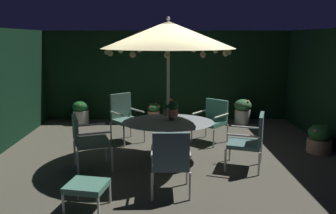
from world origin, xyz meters
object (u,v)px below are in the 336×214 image
object	(u,v)px
patio_chair_north	(251,138)
potted_plant_right_far	(243,111)
centerpiece_planter	(170,108)
patio_chair_southeast	(86,138)
patio_umbrella	(168,35)
potted_plant_back_center	(319,139)
patio_dining_table	(168,128)
patio_chair_northeast	(212,118)
patio_chair_south	(171,159)
potted_plant_left_near	(81,112)
ottoman_footrest	(87,187)
patio_chair_east	(125,115)
potted_plant_back_left	(154,113)

from	to	relation	value
patio_chair_north	potted_plant_right_far	distance (m)	3.25
centerpiece_planter	patio_chair_southeast	world-z (taller)	centerpiece_planter
patio_umbrella	potted_plant_back_center	xyz separation A→B (m)	(3.04, 0.34, -2.03)
potted_plant_back_center	patio_dining_table	bearing A→B (deg)	-173.57
patio_chair_northeast	centerpiece_planter	bearing A→B (deg)	-133.38
patio_chair_north	potted_plant_right_far	size ratio (longest dim) A/B	1.50
patio_chair_north	potted_plant_back_center	xyz separation A→B (m)	(1.61, 0.83, -0.27)
potted_plant_right_far	patio_chair_south	bearing A→B (deg)	-115.83
potted_plant_right_far	potted_plant_left_near	size ratio (longest dim) A/B	1.06
patio_dining_table	patio_chair_northeast	bearing A→B (deg)	48.36
centerpiece_planter	ottoman_footrest	xyz separation A→B (m)	(-1.16, -1.99, -0.66)
patio_chair_north	potted_plant_left_near	distance (m)	4.97
patio_chair_north	patio_chair_south	xyz separation A→B (m)	(-1.42, -1.02, 0.01)
potted_plant_back_center	centerpiece_planter	bearing A→B (deg)	-175.61
centerpiece_planter	patio_chair_north	distance (m)	1.57
patio_chair_east	potted_plant_left_near	size ratio (longest dim) A/B	1.70
patio_chair_southeast	ottoman_footrest	distance (m)	1.44
patio_chair_north	potted_plant_back_center	bearing A→B (deg)	27.34
patio_chair_north	patio_chair_south	distance (m)	1.75
centerpiece_planter	patio_chair_northeast	world-z (taller)	centerpiece_planter
patio_dining_table	ottoman_footrest	distance (m)	2.20
potted_plant_back_center	ottoman_footrest	bearing A→B (deg)	-151.95
patio_chair_south	patio_chair_southeast	bearing A→B (deg)	144.54
patio_chair_northeast	patio_chair_south	world-z (taller)	patio_chair_south
centerpiece_planter	patio_chair_southeast	distance (m)	1.63
patio_dining_table	potted_plant_left_near	xyz separation A→B (m)	(-2.30, 2.78, -0.29)
ottoman_footrest	patio_chair_north	bearing A→B (deg)	28.50
patio_chair_southeast	patio_chair_north	bearing A→B (deg)	-0.04
patio_chair_northeast	patio_chair_east	size ratio (longest dim) A/B	0.88
patio_umbrella	patio_chair_east	distance (m)	2.29
patio_chair_north	patio_chair_south	world-z (taller)	patio_chair_south
patio_chair_east	potted_plant_left_near	world-z (taller)	patio_chair_east
patio_chair_east	patio_chair_south	xyz separation A→B (m)	(0.95, -2.69, -0.04)
centerpiece_planter	patio_chair_northeast	xyz separation A→B (m)	(0.96, 1.01, -0.44)
patio_chair_southeast	potted_plant_left_near	distance (m)	3.40
centerpiece_planter	potted_plant_back_center	distance (m)	3.09
patio_chair_south	potted_plant_back_center	size ratio (longest dim) A/B	1.78
patio_dining_table	patio_umbrella	size ratio (longest dim) A/B	0.65
patio_umbrella	potted_plant_left_near	world-z (taller)	patio_umbrella
patio_chair_north	patio_chair_southeast	xyz separation A→B (m)	(-2.85, 0.00, 0.02)
ottoman_footrest	potted_plant_back_left	bearing A→B (deg)	80.58
patio_chair_east	patio_umbrella	bearing A→B (deg)	-51.42
patio_chair_northeast	potted_plant_left_near	size ratio (longest dim) A/B	1.49
patio_chair_east	patio_chair_southeast	bearing A→B (deg)	-105.94
patio_chair_northeast	potted_plant_right_far	xyz separation A→B (m)	(1.05, 1.57, -0.18)
patio_umbrella	potted_plant_back_left	xyz separation A→B (m)	(-0.34, 2.82, -2.03)
centerpiece_planter	patio_chair_north	size ratio (longest dim) A/B	0.41
patio_dining_table	patio_chair_southeast	xyz separation A→B (m)	(-1.42, -0.49, -0.04)
patio_chair_north	potted_plant_right_far	world-z (taller)	patio_chair_north
patio_dining_table	patio_chair_northeast	world-z (taller)	patio_chair_northeast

